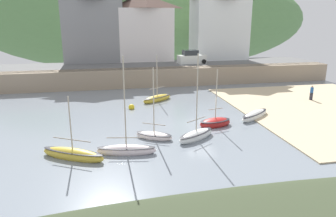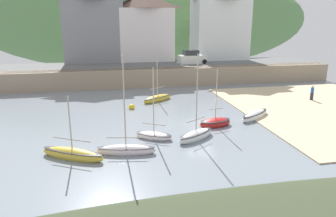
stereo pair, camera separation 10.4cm
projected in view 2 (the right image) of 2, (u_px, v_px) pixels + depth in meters
ground at (271, 172)px, 18.99m from camera, size 48.00×41.00×0.61m
quay_seawall at (164, 75)px, 43.92m from camera, size 48.00×9.40×2.40m
hillside_backdrop at (147, 19)px, 78.07m from camera, size 80.00×44.00×24.30m
waterfront_building_left at (93, 23)px, 47.57m from camera, size 9.01×4.48×11.34m
waterfront_building_centre at (146, 28)px, 49.27m from camera, size 8.55×4.56×9.85m
waterfront_building_right at (220, 22)px, 51.31m from camera, size 8.75×5.84×11.41m
church_with_spire at (217, 12)px, 54.80m from camera, size 3.00×3.00×14.38m
sailboat_blue_trim at (255, 115)px, 29.49m from camera, size 4.00×3.29×0.89m
rowboat_small_beached at (196, 135)px, 24.45m from camera, size 3.57×2.86×6.68m
sailboat_white_hull at (126, 149)px, 21.80m from camera, size 4.15×1.64×6.83m
sailboat_nearest_shore at (215, 123)px, 27.40m from camera, size 3.12×1.98×5.09m
dinghy_open_wooden at (73, 154)px, 21.10m from camera, size 4.42×3.08×4.43m
motorboat_with_cabin at (157, 98)px, 35.65m from camera, size 3.89×3.10×5.25m
sailboat_tall_mast at (154, 135)px, 24.58m from camera, size 3.06×2.43×5.61m
parked_car_near_slipway at (192, 58)px, 47.34m from camera, size 4.24×2.06×1.95m
person_near_water at (312, 92)px, 35.49m from camera, size 0.34×0.34×1.62m
mooring_buoy at (132, 107)px, 32.56m from camera, size 0.61×0.61×0.61m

